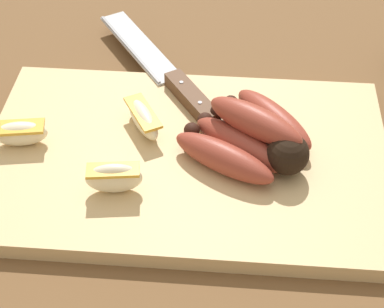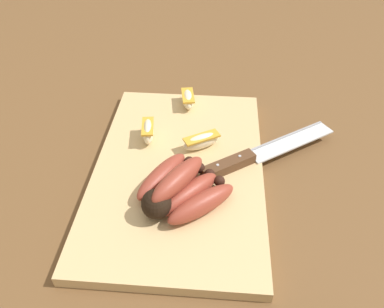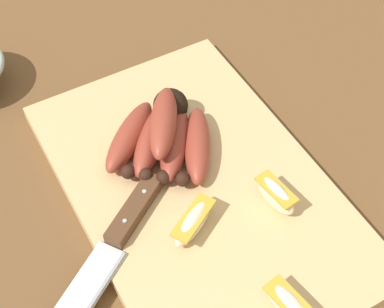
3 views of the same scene
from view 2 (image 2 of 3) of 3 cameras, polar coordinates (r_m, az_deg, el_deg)
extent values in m
plane|color=brown|center=(0.67, -1.96, -3.09)|extent=(6.00, 6.00, 0.00)
cube|color=tan|center=(0.67, -1.97, -2.21)|extent=(0.45, 0.29, 0.02)
sphere|color=black|center=(0.56, -5.36, -7.48)|extent=(0.05, 0.05, 0.05)
ellipsoid|color=brown|center=(0.57, 1.46, -7.49)|extent=(0.10, 0.11, 0.03)
sphere|color=black|center=(0.61, 4.14, -4.09)|extent=(0.02, 0.02, 0.02)
ellipsoid|color=brown|center=(0.59, -0.65, -6.04)|extent=(0.11, 0.11, 0.03)
sphere|color=black|center=(0.62, 2.65, -3.06)|extent=(0.02, 0.02, 0.02)
ellipsoid|color=brown|center=(0.60, -2.64, -4.64)|extent=(0.12, 0.10, 0.03)
sphere|color=black|center=(0.63, 1.15, -2.10)|extent=(0.02, 0.02, 0.02)
ellipsoid|color=brown|center=(0.62, -4.54, -3.31)|extent=(0.12, 0.09, 0.03)
sphere|color=black|center=(0.64, -0.42, -1.16)|extent=(0.02, 0.02, 0.02)
ellipsoid|color=brown|center=(0.57, -2.14, -3.79)|extent=(0.12, 0.09, 0.03)
cylinder|color=white|center=(0.59, -0.86, -3.53)|extent=(0.02, 0.02, 0.00)
cube|color=silver|center=(0.73, 14.66, 1.80)|extent=(0.13, 0.17, 0.00)
cube|color=#99999E|center=(0.73, 13.92, 2.64)|extent=(0.10, 0.15, 0.00)
cube|color=#51331E|center=(0.65, 5.51, -1.58)|extent=(0.07, 0.10, 0.02)
cylinder|color=#B2B2B7|center=(0.63, 3.88, -1.65)|extent=(0.01, 0.01, 0.00)
cylinder|color=#B2B2B7|center=(0.65, 7.20, -0.29)|extent=(0.00, 0.01, 0.00)
ellipsoid|color=beige|center=(0.70, -6.62, 3.38)|extent=(0.06, 0.03, 0.04)
cube|color=gold|center=(0.70, -6.69, 4.16)|extent=(0.06, 0.03, 0.00)
ellipsoid|color=beige|center=(0.79, -0.97, 8.22)|extent=(0.06, 0.03, 0.03)
cube|color=gold|center=(0.79, -0.98, 8.81)|extent=(0.06, 0.03, 0.00)
ellipsoid|color=beige|center=(0.68, 1.46, 1.88)|extent=(0.05, 0.07, 0.03)
cube|color=gold|center=(0.68, 1.47, 2.51)|extent=(0.05, 0.07, 0.00)
camera|label=1|loc=(0.71, -58.39, 28.27)|focal=58.94mm
camera|label=3|loc=(0.86, 22.45, 48.73)|focal=55.30mm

